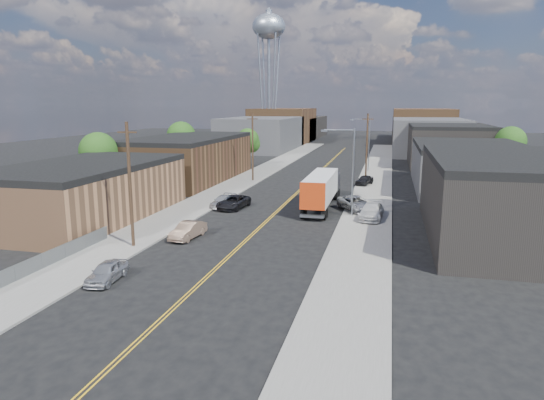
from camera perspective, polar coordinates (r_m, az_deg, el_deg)
The scene contains 35 objects.
ground at distance 85.30m, azimuth 5.84°, elevation 3.54°, with size 260.00×260.00×0.00m, color black.
centerline at distance 70.63m, azimuth 4.15°, elevation 1.98°, with size 0.32×120.00×0.01m, color gold.
sidewalk_left at distance 72.77m, azimuth -3.25°, elevation 2.32°, with size 5.00×140.00×0.15m, color slate.
sidewalk_right at distance 69.70m, azimuth 11.88°, elevation 1.70°, with size 5.00×140.00×0.15m, color slate.
warehouse_tan at distance 51.83m, azimuth -21.24°, elevation 0.99°, with size 12.00×22.00×5.60m.
warehouse_brown at distance 74.34m, azimuth -9.81°, elevation 4.87°, with size 12.00×26.00×6.60m.
industrial_right_a at distance 45.66m, azimuth 26.75°, elevation 0.21°, with size 14.00×22.00×7.10m.
industrial_right_b at distance 71.03m, azimuth 22.15°, elevation 3.71°, with size 14.00×24.00×6.10m.
industrial_right_c at distance 96.63m, azimuth 20.01°, elevation 6.09°, with size 14.00×22.00×7.60m.
skyline_left_a at distance 123.08m, azimuth -1.17°, elevation 7.82°, with size 16.00×30.00×8.00m, color #343537.
skyline_right_a at distance 119.29m, azimuth 17.90°, elevation 7.17°, with size 16.00×30.00×8.00m, color #343537.
skyline_left_b at distance 147.30m, azimuth 1.35°, elevation 8.77°, with size 16.00×26.00×10.00m, color brown.
skyline_right_b at distance 144.15m, azimuth 17.25°, elevation 8.22°, with size 16.00×26.00×10.00m, color brown.
skyline_left_c at distance 166.94m, azimuth 2.84°, elevation 8.53°, with size 16.00×40.00×7.00m, color black.
skyline_right_c at distance 164.16m, azimuth 16.82°, elevation 8.03°, with size 16.00×40.00×7.00m, color black.
water_tower at distance 139.23m, azimuth -0.38°, elevation 19.21°, with size 9.00×9.00×36.90m.
streetlight_near at distance 49.28m, azimuth 9.08°, elevation 4.09°, with size 3.39×0.25×9.00m.
streetlight_far at distance 84.06m, azimuth 11.08°, elevation 6.93°, with size 3.39×0.25×9.00m.
utility_pole_left_near at distance 39.57m, azimuth -16.37°, elevation 1.77°, with size 1.60×0.26×10.00m.
utility_pole_left_far at distance 71.79m, azimuth -2.29°, elevation 6.28°, with size 1.60×0.26×10.00m.
utility_pole_right at distance 72.10m, azimuth 11.09°, elevation 6.10°, with size 1.60×0.26×10.00m.
chainlink_fence at distance 37.23m, azimuth -25.45°, elevation -6.56°, with size 0.05×16.00×1.22m.
tree_left_near at distance 64.68m, azimuth -19.69°, elevation 5.12°, with size 4.85×4.76×7.91m.
tree_left_mid at distance 86.56m, azimuth -10.59°, elevation 7.17°, with size 5.10×5.04×8.37m.
tree_left_far at distance 89.71m, azimuth -2.84°, elevation 6.89°, with size 4.35×4.20×6.97m.
tree_right_far at distance 86.01m, azimuth 26.27°, elevation 5.98°, with size 4.85×4.76×7.91m.
semi_truck at distance 54.36m, azimuth 5.97°, elevation 1.49°, with size 2.56×14.70×3.85m.
car_left_a at distance 33.47m, azimuth -18.87°, elevation -7.99°, with size 1.55×3.86×1.32m, color #B4B6BA.
car_left_b at distance 42.13m, azimuth -9.86°, elevation -3.54°, with size 1.49×4.28×1.41m, color #836855.
car_left_c at distance 53.48m, azimuth -4.55°, elevation -0.25°, with size 2.39×5.18×1.44m, color black.
car_left_d at distance 54.43m, azimuth -5.78°, elevation -0.16°, with size 1.78×4.38×1.27m, color #B5B8BA.
car_right_lot_a at distance 52.52m, azimuth 9.82°, elevation -0.39°, with size 2.47×5.37×1.49m, color #9D9EA2.
car_right_lot_b at distance 48.90m, azimuth 11.63°, elevation -1.31°, with size 2.12×5.21×1.51m, color #BABABA.
car_right_lot_c at distance 69.47m, azimuth 10.83°, elevation 2.33°, with size 1.58×3.92×1.33m, color black.
car_ahead_truck at distance 74.96m, azimuth 5.90°, elevation 3.08°, with size 2.60×5.64×1.57m, color black.
Camera 1 is at (11.50, -23.76, 11.33)m, focal length 32.00 mm.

